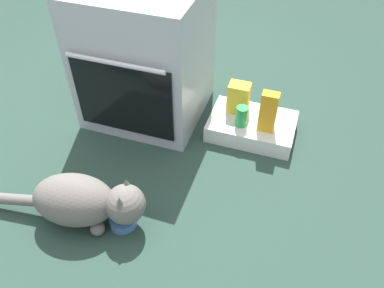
{
  "coord_description": "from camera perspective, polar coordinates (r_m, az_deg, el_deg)",
  "views": [
    {
      "loc": [
        0.87,
        -1.25,
        1.53
      ],
      "look_at": [
        0.45,
        0.01,
        0.25
      ],
      "focal_mm": 36.22,
      "sensor_mm": 36.0,
      "label": 1
    }
  ],
  "objects": [
    {
      "name": "oven",
      "position": [
        2.24,
        -6.98,
        12.98
      ],
      "size": [
        0.65,
        0.65,
        0.79
      ],
      "color": "#B7BABF",
      "rests_on": "ground"
    },
    {
      "name": "juice_carton",
      "position": [
        2.11,
        11.15,
        4.66
      ],
      "size": [
        0.09,
        0.06,
        0.24
      ],
      "primitive_type": "cube",
      "color": "orange",
      "rests_on": "pantry_cabinet"
    },
    {
      "name": "snack_bag",
      "position": [
        2.24,
        6.89,
        6.77
      ],
      "size": [
        0.12,
        0.09,
        0.18
      ],
      "primitive_type": "cube",
      "color": "yellow",
      "rests_on": "pantry_cabinet"
    },
    {
      "name": "cat",
      "position": [
        1.83,
        -15.64,
        -8.07
      ],
      "size": [
        0.81,
        0.3,
        0.26
      ],
      "rotation": [
        0.0,
        0.0,
        0.16
      ],
      "color": "slate",
      "rests_on": "ground"
    },
    {
      "name": "food_bowl",
      "position": [
        1.86,
        -10.12,
        -10.95
      ],
      "size": [
        0.13,
        0.13,
        0.08
      ],
      "color": "#4C7AB7",
      "rests_on": "ground"
    },
    {
      "name": "soda_can",
      "position": [
        2.16,
        7.31,
        4.07
      ],
      "size": [
        0.07,
        0.07,
        0.12
      ],
      "primitive_type": "cylinder",
      "color": "green",
      "rests_on": "pantry_cabinet"
    },
    {
      "name": "ground",
      "position": [
        2.16,
        -11.43,
        -2.34
      ],
      "size": [
        8.0,
        8.0,
        0.0
      ],
      "primitive_type": "plane",
      "color": "#284238"
    },
    {
      "name": "pantry_cabinet",
      "position": [
        2.27,
        8.78,
        2.59
      ],
      "size": [
        0.48,
        0.32,
        0.1
      ],
      "primitive_type": "cube",
      "color": "white",
      "rests_on": "ground"
    }
  ]
}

